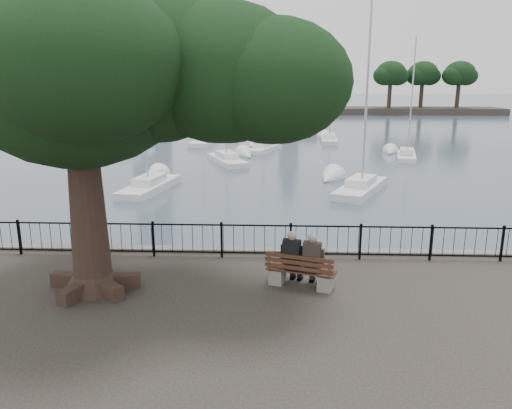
# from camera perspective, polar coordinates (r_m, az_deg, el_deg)

# --- Properties ---
(harbor) EXTENTS (260.00, 260.00, 1.20)m
(harbor) POSITION_cam_1_polar(r_m,az_deg,el_deg) (15.28, 0.08, -7.19)
(harbor) COLOR slate
(harbor) RESTS_ON ground
(railing) EXTENTS (22.06, 0.06, 1.00)m
(railing) POSITION_cam_1_polar(r_m,az_deg,el_deg) (14.45, 0.00, -4.00)
(railing) COLOR black
(railing) RESTS_ON ground
(bench) EXTENTS (1.80, 1.03, 0.91)m
(bench) POSITION_cam_1_polar(r_m,az_deg,el_deg) (12.60, 5.13, -8.03)
(bench) COLOR slate
(bench) RESTS_ON ground
(person_left) EXTENTS (0.57, 0.79, 1.44)m
(person_left) POSITION_cam_1_polar(r_m,az_deg,el_deg) (12.63, 4.27, -6.29)
(person_left) COLOR black
(person_left) RESTS_ON ground
(person_right) EXTENTS (0.57, 0.79, 1.44)m
(person_right) POSITION_cam_1_polar(r_m,az_deg,el_deg) (12.50, 6.55, -6.55)
(person_right) COLOR #28231F
(person_right) RESTS_ON ground
(tree) EXTENTS (10.03, 7.00, 8.19)m
(tree) POSITION_cam_1_polar(r_m,az_deg,el_deg) (12.03, -16.23, 15.16)
(tree) COLOR black
(tree) RESTS_ON ground
(lighthouse) EXTENTS (9.79, 9.79, 30.03)m
(lighthouse) POSITION_cam_1_polar(r_m,az_deg,el_deg) (75.82, -12.47, 18.83)
(lighthouse) COLOR slate
(lighthouse) RESTS_ON ground
(lion_monument) EXTENTS (6.38, 6.38, 9.32)m
(lion_monument) POSITION_cam_1_polar(r_m,az_deg,el_deg) (61.27, 3.79, 10.68)
(lion_monument) COLOR slate
(lion_monument) RESTS_ON ground
(sailboat_a) EXTENTS (2.53, 5.79, 10.68)m
(sailboat_a) POSITION_cam_1_polar(r_m,az_deg,el_deg) (28.43, -12.05, 2.18)
(sailboat_a) COLOR white
(sailboat_a) RESTS_ON ground
(sailboat_b) EXTENTS (3.60, 5.74, 10.86)m
(sailboat_b) POSITION_cam_1_polar(r_m,az_deg,el_deg) (37.06, -3.37, 5.23)
(sailboat_b) COLOR white
(sailboat_b) RESTS_ON ground
(sailboat_c) EXTENTS (3.86, 5.90, 12.22)m
(sailboat_c) POSITION_cam_1_polar(r_m,az_deg,el_deg) (28.02, 11.91, 2.09)
(sailboat_c) COLOR white
(sailboat_c) RESTS_ON ground
(sailboat_d) EXTENTS (2.41, 5.04, 9.25)m
(sailboat_d) POSITION_cam_1_polar(r_m,az_deg,el_deg) (40.77, 16.83, 5.43)
(sailboat_d) COLOR white
(sailboat_d) RESTS_ON ground
(sailboat_e) EXTENTS (2.05, 5.30, 12.20)m
(sailboat_e) POSITION_cam_1_polar(r_m,az_deg,el_deg) (44.04, -13.86, 6.33)
(sailboat_e) COLOR white
(sailboat_e) RESTS_ON ground
(sailboat_f) EXTENTS (3.23, 5.62, 11.96)m
(sailboat_f) POSITION_cam_1_polar(r_m,az_deg,el_deg) (43.19, 0.88, 6.57)
(sailboat_f) COLOR white
(sailboat_f) RESTS_ON ground
(sailboat_g) EXTENTS (1.81, 5.42, 9.28)m
(sailboat_g) POSITION_cam_1_polar(r_m,az_deg,el_deg) (50.06, 8.36, 7.40)
(sailboat_g) COLOR white
(sailboat_g) RESTS_ON ground
(sailboat_h) EXTENTS (1.85, 4.81, 10.57)m
(sailboat_h) POSITION_cam_1_polar(r_m,az_deg,el_deg) (51.25, -2.85, 7.74)
(sailboat_h) COLOR white
(sailboat_h) RESTS_ON ground
(sailboat_i) EXTENTS (2.12, 6.03, 11.76)m
(sailboat_i) POSITION_cam_1_polar(r_m,az_deg,el_deg) (48.20, -6.00, 7.27)
(sailboat_i) COLOR white
(sailboat_i) RESTS_ON ground
(far_shore) EXTENTS (30.00, 8.60, 9.18)m
(far_shore) POSITION_cam_1_polar(r_m,az_deg,el_deg) (94.07, 18.22, 12.23)
(far_shore) COLOR #2A2622
(far_shore) RESTS_ON ground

